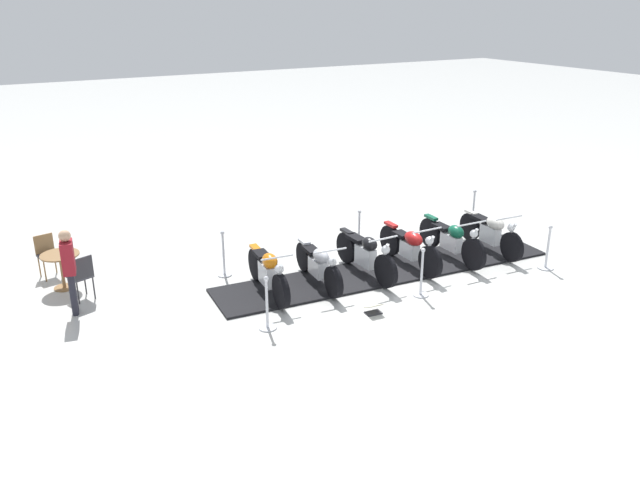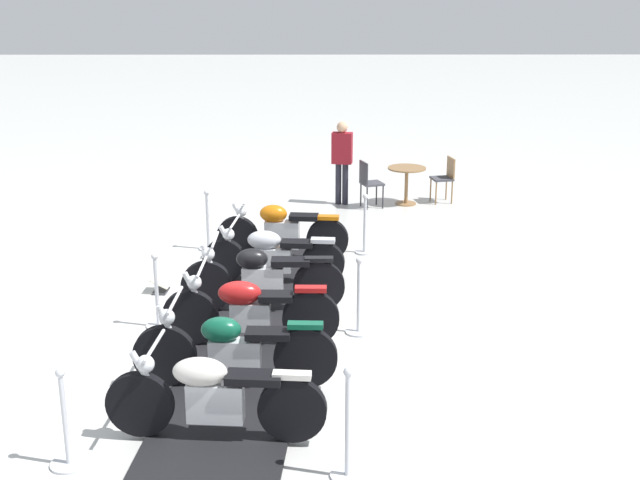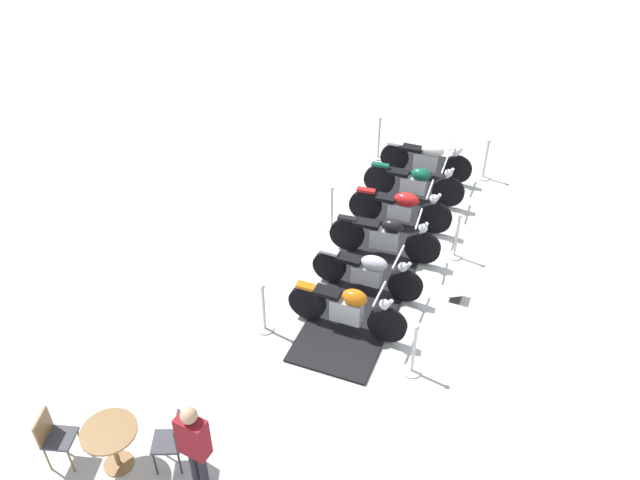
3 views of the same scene
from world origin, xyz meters
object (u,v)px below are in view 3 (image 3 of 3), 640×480
object	(u,v)px
stanchion_left_mid	(332,215)
stanchion_right_front	(413,357)
motorcycle_copper	(348,309)
cafe_table	(111,439)
motorcycle_forest	(415,182)
info_placard	(456,295)
stanchion_right_mid	(456,243)
cafe_chair_near_table	(54,435)
motorcycle_black	(386,236)
motorcycle_cream	(427,158)
cafe_chair_across_table	(172,439)
bystander_person	(194,444)
stanchion_left_rear	(378,144)
stanchion_right_rear	(485,167)
motorcycle_maroon	(402,207)
stanchion_left_front	(264,315)
motorcycle_chrome	(368,272)

from	to	relation	value
stanchion_left_mid	stanchion_right_front	distance (m)	4.23
motorcycle_copper	cafe_table	bearing A→B (deg)	-118.78
motorcycle_forest	info_placard	world-z (taller)	motorcycle_forest
motorcycle_forest	cafe_table	world-z (taller)	motorcycle_forest
cafe_table	info_placard	bearing A→B (deg)	-39.78
stanchion_right_mid	cafe_chair_near_table	size ratio (longest dim) A/B	1.11
motorcycle_black	motorcycle_cream	size ratio (longest dim) A/B	1.02
info_placard	cafe_table	xyz separation A→B (m)	(-4.94, 4.12, 0.50)
motorcycle_copper	info_placard	bearing A→B (deg)	44.29
cafe_chair_near_table	cafe_table	bearing A→B (deg)	-0.00
stanchion_right_front	cafe_chair_across_table	xyz separation A→B (m)	(-2.68, 2.88, 0.22)
motorcycle_forest	stanchion_left_mid	xyz separation A→B (m)	(-1.56, 1.48, -0.18)
motorcycle_forest	bystander_person	size ratio (longest dim) A/B	1.35
motorcycle_black	stanchion_left_rear	xyz separation A→B (m)	(3.95, 1.04, -0.15)
motorcycle_copper	stanchion_right_rear	xyz separation A→B (m)	(5.97, -1.78, -0.21)
info_placard	motorcycle_copper	bearing A→B (deg)	-46.44
stanchion_right_front	cafe_chair_near_table	bearing A→B (deg)	124.76
stanchion_left_mid	stanchion_right_front	bearing A→B (deg)	-145.79
cafe_chair_near_table	motorcycle_cream	bearing A→B (deg)	57.11
info_placard	motorcycle_maroon	bearing A→B (deg)	-138.88
cafe_table	cafe_chair_across_table	distance (m)	0.82
stanchion_right_rear	stanchion_right_front	xyz separation A→B (m)	(-6.59, 0.52, 0.03)
bystander_person	stanchion_left_mid	bearing A→B (deg)	11.00
motorcycle_maroon	stanchion_right_front	xyz separation A→B (m)	(-3.95, -0.98, -0.19)
stanchion_right_rear	cafe_chair_near_table	bearing A→B (deg)	152.77
motorcycle_copper	bystander_person	distance (m)	3.75
stanchion_right_front	stanchion_right_rear	bearing A→B (deg)	-4.53
motorcycle_maroon	stanchion_left_front	distance (m)	4.10
cafe_chair_near_table	bystander_person	bearing A→B (deg)	-7.11
motorcycle_copper	cafe_table	world-z (taller)	motorcycle_copper
motorcycle_cream	stanchion_right_mid	bearing A→B (deg)	-65.26
stanchion_left_front	cafe_chair_near_table	distance (m)	3.78
stanchion_right_rear	info_placard	distance (m)	4.58
motorcycle_cream	stanchion_left_rear	world-z (taller)	stanchion_left_rear
motorcycle_copper	motorcycle_chrome	bearing A→B (deg)	90.57
motorcycle_forest	stanchion_right_mid	bearing A→B (deg)	-54.91
stanchion_left_rear	cafe_table	bearing A→B (deg)	171.02
cafe_chair_near_table	info_placard	bearing A→B (deg)	34.67
stanchion_right_rear	cafe_table	world-z (taller)	stanchion_right_rear
motorcycle_copper	stanchion_left_front	distance (m)	1.45
stanchion_left_mid	cafe_table	xyz separation A→B (m)	(-6.44, 1.28, 0.25)
motorcycle_maroon	motorcycle_forest	size ratio (longest dim) A/B	0.97
stanchion_left_mid	cafe_chair_across_table	xyz separation A→B (m)	(-6.18, 0.50, 0.22)
cafe_chair_near_table	stanchion_left_mid	bearing A→B (deg)	61.11
stanchion_left_mid	cafe_chair_near_table	bearing A→B (deg)	162.50
motorcycle_maroon	stanchion_left_rear	size ratio (longest dim) A/B	1.97
stanchion_right_mid	bystander_person	size ratio (longest dim) A/B	0.61
stanchion_left_rear	cafe_chair_across_table	distance (m)	9.50
cafe_chair_across_table	motorcycle_copper	bearing A→B (deg)	-134.59
stanchion_left_front	stanchion_left_rear	xyz separation A→B (m)	(6.59, -0.52, 0.03)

